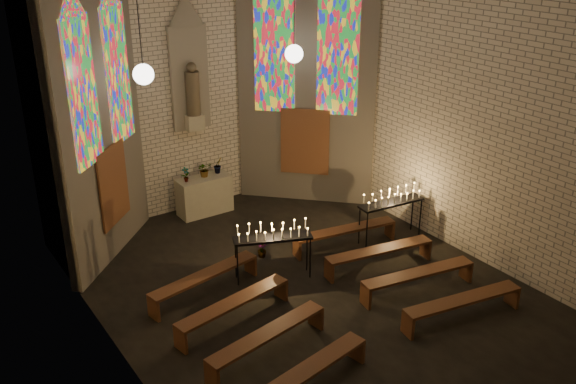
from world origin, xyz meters
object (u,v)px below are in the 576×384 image
object	(u,v)px
altar	(204,195)
votive_stand_right	(392,199)
aisle_flower_pot	(262,250)
votive_stand_left	(273,234)

from	to	relation	value
altar	votive_stand_right	bearing A→B (deg)	-52.07
altar	votive_stand_right	xyz separation A→B (m)	(3.00, -3.85, 0.56)
aisle_flower_pot	votive_stand_right	world-z (taller)	votive_stand_right
votive_stand_left	votive_stand_right	xyz separation A→B (m)	(3.31, -0.07, 0.00)
altar	votive_stand_right	size ratio (longest dim) A/B	0.82
altar	votive_stand_right	distance (m)	4.91
altar	aisle_flower_pot	world-z (taller)	altar
altar	aisle_flower_pot	xyz separation A→B (m)	(-0.03, -2.87, -0.31)
altar	aisle_flower_pot	size ratio (longest dim) A/B	3.73
votive_stand_left	votive_stand_right	world-z (taller)	votive_stand_right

